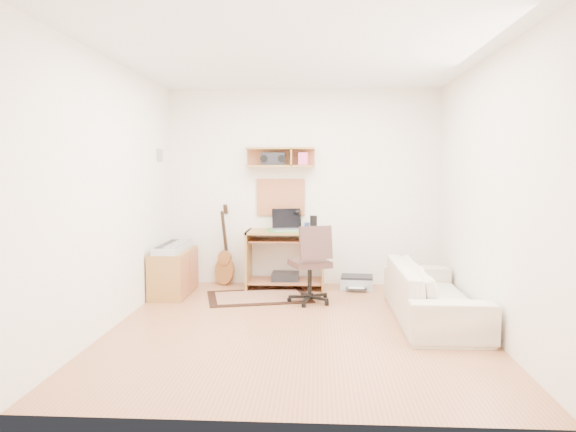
# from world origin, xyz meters

# --- Properties ---
(floor) EXTENTS (3.60, 4.00, 0.01)m
(floor) POSITION_xyz_m (0.00, 0.00, -0.01)
(floor) COLOR #B5754B
(floor) RESTS_ON ground
(ceiling) EXTENTS (3.60, 4.00, 0.01)m
(ceiling) POSITION_xyz_m (0.00, 0.00, 2.60)
(ceiling) COLOR white
(ceiling) RESTS_ON ground
(back_wall) EXTENTS (3.60, 0.01, 2.60)m
(back_wall) POSITION_xyz_m (0.00, 2.00, 1.30)
(back_wall) COLOR white
(back_wall) RESTS_ON ground
(left_wall) EXTENTS (0.01, 4.00, 2.60)m
(left_wall) POSITION_xyz_m (-1.80, 0.00, 1.30)
(left_wall) COLOR white
(left_wall) RESTS_ON ground
(right_wall) EXTENTS (0.01, 4.00, 2.60)m
(right_wall) POSITION_xyz_m (1.80, 0.00, 1.30)
(right_wall) COLOR white
(right_wall) RESTS_ON ground
(wall_shelf) EXTENTS (0.90, 0.25, 0.26)m
(wall_shelf) POSITION_xyz_m (-0.30, 1.88, 1.70)
(wall_shelf) COLOR #A5763A
(wall_shelf) RESTS_ON back_wall
(cork_board) EXTENTS (0.64, 0.03, 0.49)m
(cork_board) POSITION_xyz_m (-0.30, 1.98, 1.17)
(cork_board) COLOR tan
(cork_board) RESTS_ON back_wall
(wall_photo) EXTENTS (0.02, 0.20, 0.15)m
(wall_photo) POSITION_xyz_m (-1.79, 1.50, 1.72)
(wall_photo) COLOR #4C8CBF
(wall_photo) RESTS_ON left_wall
(desk) EXTENTS (1.00, 0.55, 0.75)m
(desk) POSITION_xyz_m (-0.22, 1.73, 0.38)
(desk) COLOR #A5763A
(desk) RESTS_ON floor
(laptop) EXTENTS (0.44, 0.44, 0.29)m
(laptop) POSITION_xyz_m (-0.19, 1.71, 0.89)
(laptop) COLOR silver
(laptop) RESTS_ON desk
(speaker) EXTENTS (0.09, 0.09, 0.20)m
(speaker) POSITION_xyz_m (0.14, 1.68, 0.85)
(speaker) COLOR black
(speaker) RESTS_ON desk
(desk_lamp) EXTENTS (0.09, 0.09, 0.26)m
(desk_lamp) POSITION_xyz_m (-0.03, 1.87, 0.88)
(desk_lamp) COLOR black
(desk_lamp) RESTS_ON desk
(pencil_cup) EXTENTS (0.07, 0.07, 0.10)m
(pencil_cup) POSITION_xyz_m (0.06, 1.83, 0.80)
(pencil_cup) COLOR navy
(pencil_cup) RESTS_ON desk
(boombox) EXTENTS (0.31, 0.14, 0.16)m
(boombox) POSITION_xyz_m (-0.39, 1.87, 1.68)
(boombox) COLOR black
(boombox) RESTS_ON wall_shelf
(rug) EXTENTS (1.37, 1.07, 0.02)m
(rug) POSITION_xyz_m (-0.51, 1.17, 0.01)
(rug) COLOR tan
(rug) RESTS_ON floor
(task_chair) EXTENTS (0.61, 0.61, 0.92)m
(task_chair) POSITION_xyz_m (0.11, 0.95, 0.46)
(task_chair) COLOR #3D2924
(task_chair) RESTS_ON floor
(cabinet) EXTENTS (0.40, 0.90, 0.55)m
(cabinet) POSITION_xyz_m (-1.58, 1.28, 0.28)
(cabinet) COLOR #A5763A
(cabinet) RESTS_ON floor
(music_keyboard) EXTENTS (0.28, 0.90, 0.08)m
(music_keyboard) POSITION_xyz_m (-1.58, 1.28, 0.59)
(music_keyboard) COLOR #B2B5BA
(music_keyboard) RESTS_ON cabinet
(guitar) EXTENTS (0.34, 0.28, 1.08)m
(guitar) POSITION_xyz_m (-1.05, 1.86, 0.54)
(guitar) COLOR #A96934
(guitar) RESTS_ON floor
(waste_basket) EXTENTS (0.27, 0.27, 0.28)m
(waste_basket) POSITION_xyz_m (-1.52, 1.08, 0.14)
(waste_basket) COLOR white
(waste_basket) RESTS_ON floor
(printer) EXTENTS (0.45, 0.37, 0.16)m
(printer) POSITION_xyz_m (0.71, 1.72, 0.08)
(printer) COLOR #A5A8AA
(printer) RESTS_ON floor
(sofa) EXTENTS (0.56, 1.93, 0.75)m
(sofa) POSITION_xyz_m (1.38, 0.34, 0.38)
(sofa) COLOR beige
(sofa) RESTS_ON floor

